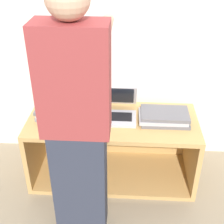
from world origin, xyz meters
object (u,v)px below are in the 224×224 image
Objects in this scene: laptop_open at (113,110)px; laptop_stack_right at (164,117)px; person at (77,126)px; laptop_stack_left at (62,112)px.

laptop_open is 0.95× the size of laptop_stack_right.
person is at bearing -137.12° from laptop_stack_right.
laptop_open is 0.22× the size of person.
laptop_stack_right is at bearing -8.23° from laptop_open.
laptop_stack_left is 0.63m from person.
person is (-0.58, -0.54, 0.25)m from laptop_stack_right.
laptop_open is 0.67m from person.
laptop_stack_right is 0.23× the size of person.
laptop_open is 0.40m from laptop_stack_left.
laptop_stack_left is 1.00× the size of laptop_stack_right.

